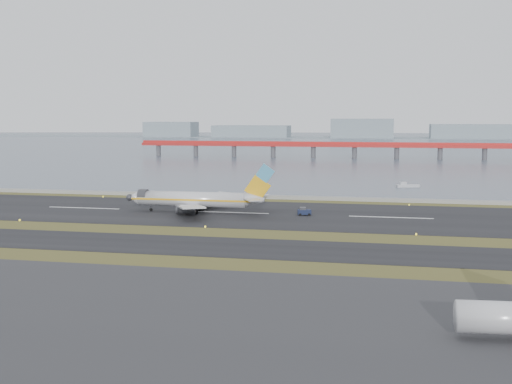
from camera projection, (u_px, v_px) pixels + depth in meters
ground at (195, 234)px, 133.33m from camera, size 1000.00×1000.00×0.00m
apron_strip at (66, 312)px, 79.81m from camera, size 1000.00×50.00×0.10m
taxiway_strip at (177, 245)px, 121.65m from camera, size 1000.00×18.00×0.10m
runway_strip at (230, 213)px, 162.50m from camera, size 1000.00×45.00×0.10m
seawall at (254, 197)px, 191.64m from camera, size 1000.00×2.50×1.00m
bay_water at (344, 144)px, 580.83m from camera, size 1400.00×800.00×1.30m
red_pier at (355, 146)px, 371.69m from camera, size 260.00×5.00×10.20m
far_shoreline at (366, 133)px, 733.05m from camera, size 1400.00×80.00×60.50m
airliner at (198, 199)px, 161.94m from camera, size 38.52×32.89×12.80m
pushback_tug at (304, 212)px, 157.74m from camera, size 3.60×2.59×2.09m
workboat_near at (407, 186)px, 221.18m from camera, size 8.14×4.43×1.89m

